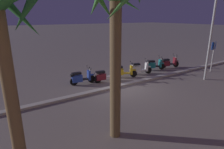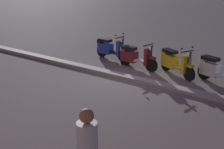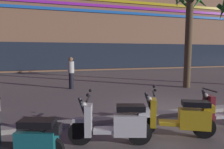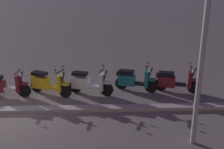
{
  "view_description": "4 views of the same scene",
  "coord_description": "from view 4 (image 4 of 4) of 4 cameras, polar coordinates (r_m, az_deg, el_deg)",
  "views": [
    {
      "loc": [
        6.88,
        9.31,
        4.32
      ],
      "look_at": [
        0.62,
        -0.35,
        0.83
      ],
      "focal_mm": 30.81,
      "sensor_mm": 36.0,
      "label": 1
    },
    {
      "loc": [
        -5.97,
        8.89,
        3.8
      ],
      "look_at": [
        -0.84,
        1.89,
        0.88
      ],
      "focal_mm": 51.53,
      "sensor_mm": 36.0,
      "label": 2
    },
    {
      "loc": [
        -4.0,
        -5.51,
        1.98
      ],
      "look_at": [
        -1.59,
        2.47,
        1.06
      ],
      "focal_mm": 32.11,
      "sensor_mm": 36.0,
      "label": 3
    },
    {
      "loc": [
        -3.29,
        8.59,
        4.42
      ],
      "look_at": [
        -3.62,
        -0.12,
        1.31
      ],
      "focal_mm": 44.86,
      "sensor_mm": 36.0,
      "label": 4
    }
  ],
  "objects": [
    {
      "name": "curb_strip",
      "position": [
        10.31,
        -20.7,
        -6.78
      ],
      "size": [
        60.0,
        0.36,
        0.12
      ],
      "primitive_type": "cube",
      "color": "#ADA89E",
      "rests_on": "ground"
    },
    {
      "name": "ground_plane",
      "position": [
        10.21,
        -20.9,
        -7.44
      ],
      "size": [
        200.0,
        200.0,
        0.0
      ],
      "primitive_type": "plane",
      "color": "slate"
    },
    {
      "name": "scooter_maroon_mid_rear",
      "position": [
        11.46,
        -21.29,
        -2.11
      ],
      "size": [
        1.84,
        0.6,
        1.04
      ],
      "color": "black",
      "rests_on": "ground"
    },
    {
      "name": "scooter_maroon_tail_end",
      "position": [
        11.39,
        12.49,
        -1.31
      ],
      "size": [
        1.78,
        0.74,
        1.17
      ],
      "color": "black",
      "rests_on": "ground"
    },
    {
      "name": "scooter_yellow_far_back",
      "position": [
        11.17,
        -13.17,
        -1.67
      ],
      "size": [
        1.71,
        0.96,
        1.17
      ],
      "color": "black",
      "rests_on": "ground"
    },
    {
      "name": "scooter_white_lead_nearest",
      "position": [
        10.93,
        -5.08,
        -1.66
      ],
      "size": [
        1.75,
        0.78,
        1.17
      ],
      "color": "black",
      "rests_on": "ground"
    },
    {
      "name": "scooter_teal_last_in_row",
      "position": [
        11.24,
        4.31,
        -1.11
      ],
      "size": [
        1.67,
        0.8,
        1.17
      ],
      "color": "black",
      "rests_on": "ground"
    }
  ]
}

